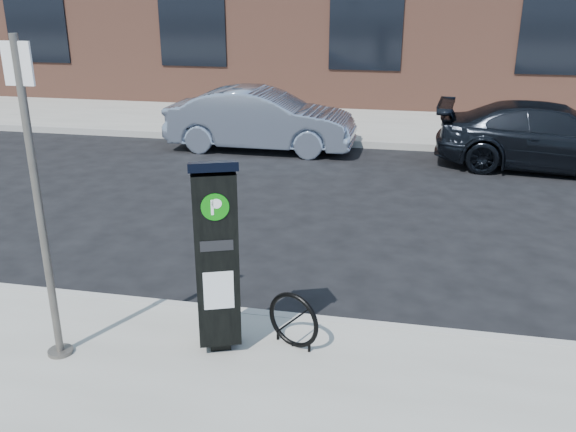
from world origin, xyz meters
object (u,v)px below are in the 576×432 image
(bike_rack, at_px, (293,320))
(car_silver, at_px, (261,119))
(sign_pole, at_px, (39,209))
(car_dark, at_px, (552,137))
(parking_kiosk, at_px, (216,255))

(bike_rack, height_order, car_silver, car_silver)
(sign_pole, relative_size, car_dark, 0.65)
(car_dark, bearing_deg, bike_rack, 159.70)
(car_dark, bearing_deg, parking_kiosk, 156.15)
(car_dark, bearing_deg, sign_pole, 150.21)
(bike_rack, xyz_separation_m, car_dark, (3.65, 7.56, 0.22))
(car_silver, xyz_separation_m, car_dark, (5.94, -0.41, -0.03))
(parking_kiosk, height_order, sign_pole, sign_pole)
(bike_rack, height_order, car_dark, car_dark)
(bike_rack, relative_size, car_silver, 0.14)
(sign_pole, height_order, bike_rack, sign_pole)
(parking_kiosk, distance_m, car_silver, 8.29)
(sign_pole, distance_m, car_silver, 8.58)
(bike_rack, distance_m, car_dark, 8.40)
(parking_kiosk, height_order, car_silver, parking_kiosk)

